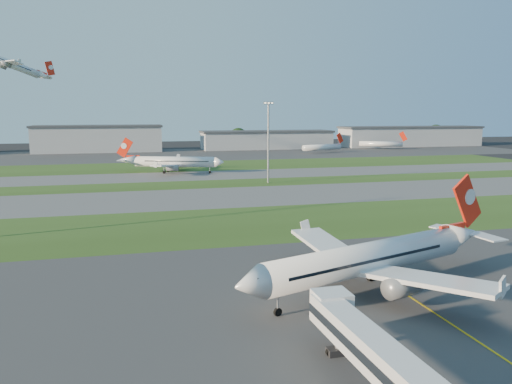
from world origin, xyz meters
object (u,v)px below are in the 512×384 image
object	(u,v)px
mini_jet_far	(381,144)
light_mast_centre	(268,137)
airliner_taxiing	(174,162)
mini_jet_near	(322,147)
jet_bridge	(396,373)
airliner_parked	(369,259)

from	to	relation	value
mini_jet_far	light_mast_centre	world-z (taller)	light_mast_centre
airliner_taxiing	mini_jet_far	size ratio (longest dim) A/B	1.39
airliner_taxiing	mini_jet_near	world-z (taller)	airliner_taxiing
mini_jet_near	light_mast_centre	size ratio (longest dim) A/B	1.07
airliner_taxiing	jet_bridge	bearing A→B (deg)	110.72
mini_jet_near	mini_jet_far	distance (m)	49.46
jet_bridge	airliner_taxiing	distance (m)	157.83
airliner_taxiing	mini_jet_far	world-z (taller)	airliner_taxiing
jet_bridge	light_mast_centre	distance (m)	126.17
light_mast_centre	airliner_taxiing	bearing A→B (deg)	127.90
mini_jet_near	mini_jet_far	world-z (taller)	same
airliner_parked	mini_jet_near	xyz separation A→B (m)	(75.47, 205.35, -1.02)
jet_bridge	mini_jet_far	distance (m)	281.89
mini_jet_near	light_mast_centre	bearing A→B (deg)	-137.89
mini_jet_far	mini_jet_near	bearing A→B (deg)	-129.50
airliner_taxiing	airliner_parked	bearing A→B (deg)	115.47
jet_bridge	mini_jet_near	bearing A→B (deg)	69.52
jet_bridge	mini_jet_near	xyz separation A→B (m)	(86.16, 230.67, -0.73)
mini_jet_far	airliner_taxiing	bearing A→B (deg)	-117.09
airliner_taxiing	light_mast_centre	world-z (taller)	light_mast_centre
light_mast_centre	mini_jet_far	bearing A→B (deg)	49.54
jet_bridge	mini_jet_far	world-z (taller)	mini_jet_far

